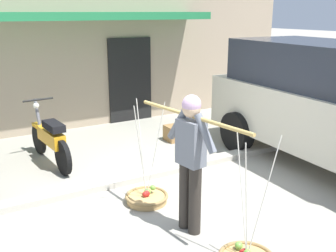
% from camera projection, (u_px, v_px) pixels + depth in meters
% --- Properties ---
extents(ground_plane, '(90.00, 90.00, 0.00)m').
position_uv_depth(ground_plane, '(177.00, 192.00, 5.86)').
color(ground_plane, '#9E998C').
extents(sidewalk_curb, '(20.00, 0.24, 0.10)m').
position_uv_depth(sidewalk_curb, '(155.00, 173.00, 6.42)').
color(sidewalk_curb, '#BAB4A5').
rests_on(sidewalk_curb, ground).
extents(fruit_vendor, '(0.29, 1.83, 1.70)m').
position_uv_depth(fruit_vendor, '(191.00, 155.00, 4.59)').
color(fruit_vendor, '#2D2823').
rests_on(fruit_vendor, ground).
extents(fruit_basket_right_side, '(0.61, 0.61, 1.45)m').
position_uv_depth(fruit_basket_right_side, '(147.00, 197.00, 5.54)').
color(fruit_basket_right_side, tan).
rests_on(fruit_basket_right_side, ground).
extents(motorcycle_second_in_row, '(0.54, 1.82, 1.09)m').
position_uv_depth(motorcycle_second_in_row, '(50.00, 139.00, 6.84)').
color(motorcycle_second_in_row, black).
rests_on(motorcycle_second_in_row, ground).
extents(storefront_building, '(13.00, 6.00, 4.20)m').
position_uv_depth(storefront_building, '(21.00, 31.00, 10.29)').
color(storefront_building, tan).
rests_on(storefront_building, ground).
extents(wooden_crate, '(0.44, 0.36, 0.32)m').
position_uv_depth(wooden_crate, '(176.00, 133.00, 8.19)').
color(wooden_crate, olive).
rests_on(wooden_crate, ground).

